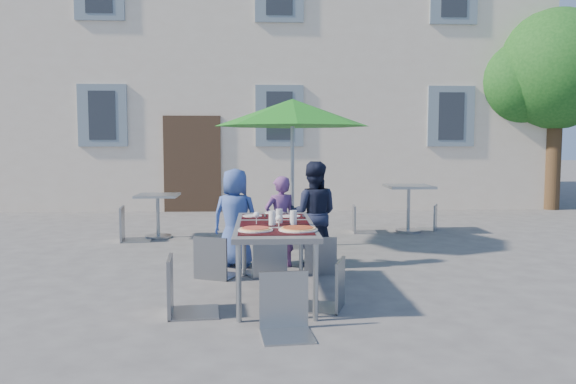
{
  "coord_description": "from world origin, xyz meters",
  "views": [
    {
      "loc": [
        -0.46,
        -5.48,
        1.58
      ],
      "look_at": [
        -0.13,
        1.15,
        1.0
      ],
      "focal_mm": 35.0,
      "sensor_mm": 36.0,
      "label": 1
    }
  ],
  "objects": [
    {
      "name": "chair_5",
      "position": [
        -0.25,
        -0.92,
        0.55
      ],
      "size": [
        0.46,
        0.46,
        0.95
      ],
      "color": "gray",
      "rests_on": "ground"
    },
    {
      "name": "building",
      "position": [
        -0.0,
        11.5,
        4.85
      ],
      "size": [
        13.6,
        8.2,
        11.1
      ],
      "color": "beige",
      "rests_on": "ground"
    },
    {
      "name": "chair_3",
      "position": [
        -1.18,
        -0.36,
        0.6
      ],
      "size": [
        0.5,
        0.49,
        1.02
      ],
      "color": "gray",
      "rests_on": "ground"
    },
    {
      "name": "pizza_near_left",
      "position": [
        -0.5,
        -0.24,
        0.77
      ],
      "size": [
        0.33,
        0.33,
        0.03
      ],
      "color": "white",
      "rests_on": "dining_table"
    },
    {
      "name": "glassware",
      "position": [
        -0.27,
        0.15,
        0.83
      ],
      "size": [
        0.44,
        0.42,
        0.15
      ],
      "color": "silver",
      "rests_on": "dining_table"
    },
    {
      "name": "cafe_table_0",
      "position": [
        -2.16,
        3.9,
        0.49
      ],
      "size": [
        0.68,
        0.68,
        0.73
      ],
      "color": "#979A9E",
      "rests_on": "ground"
    },
    {
      "name": "chair_4",
      "position": [
        0.2,
        -0.27,
        0.53
      ],
      "size": [
        0.51,
        0.51,
        0.91
      ],
      "color": "gray",
      "rests_on": "ground"
    },
    {
      "name": "chair_1",
      "position": [
        -0.39,
        1.12,
        0.59
      ],
      "size": [
        0.59,
        0.59,
        1.0
      ],
      "color": "gray",
      "rests_on": "ground"
    },
    {
      "name": "place_settings",
      "position": [
        -0.31,
        0.88,
        0.76
      ],
      "size": [
        0.69,
        0.54,
        0.01
      ],
      "color": "white",
      "rests_on": "dining_table"
    },
    {
      "name": "patio_umbrella",
      "position": [
        0.03,
        2.97,
        2.01
      ],
      "size": [
        2.33,
        2.33,
        2.24
      ],
      "color": "#979A9E",
      "rests_on": "ground"
    },
    {
      "name": "chair_2",
      "position": [
        0.27,
        1.2,
        0.51
      ],
      "size": [
        0.4,
        0.41,
        0.87
      ],
      "color": "gray",
      "rests_on": "ground"
    },
    {
      "name": "cafe_table_1",
      "position": [
        2.17,
        4.25,
        0.61
      ],
      "size": [
        0.78,
        0.78,
        0.84
      ],
      "color": "#979A9E",
      "rests_on": "ground"
    },
    {
      "name": "child_1",
      "position": [
        -0.2,
        1.57,
        0.58
      ],
      "size": [
        0.5,
        0.42,
        1.16
      ],
      "primitive_type": "imported",
      "rotation": [
        0.0,
        0.0,
        3.52
      ],
      "color": "#633975",
      "rests_on": "ground"
    },
    {
      "name": "pizza_near_right",
      "position": [
        -0.1,
        -0.24,
        0.77
      ],
      "size": [
        0.37,
        0.37,
        0.03
      ],
      "color": "white",
      "rests_on": "dining_table"
    },
    {
      "name": "bg_chair_r_1",
      "position": [
        2.64,
        4.49,
        0.51
      ],
      "size": [
        0.51,
        0.51,
        0.88
      ],
      "color": "#939A9E",
      "rests_on": "ground"
    },
    {
      "name": "ground",
      "position": [
        0.0,
        0.0,
        0.0
      ],
      "size": [
        90.0,
        90.0,
        0.0
      ],
      "primitive_type": "plane",
      "color": "#48484A",
      "rests_on": "ground"
    },
    {
      "name": "chair_0",
      "position": [
        -1.0,
        1.01,
        0.56
      ],
      "size": [
        0.55,
        0.55,
        0.95
      ],
      "color": "slate",
      "rests_on": "ground"
    },
    {
      "name": "bg_chair_l_0",
      "position": [
        -2.57,
        3.62,
        0.62
      ],
      "size": [
        0.52,
        0.52,
        1.05
      ],
      "color": "gray",
      "rests_on": "ground"
    },
    {
      "name": "dining_table",
      "position": [
        -0.31,
        0.25,
        0.7
      ],
      "size": [
        0.8,
        1.85,
        0.76
      ],
      "color": "#424247",
      "rests_on": "ground"
    },
    {
      "name": "bg_chair_r_0",
      "position": [
        -1.0,
        3.5,
        0.56
      ],
      "size": [
        0.49,
        0.48,
        0.95
      ],
      "color": "gray",
      "rests_on": "ground"
    },
    {
      "name": "child_0",
      "position": [
        -0.77,
        1.65,
        0.63
      ],
      "size": [
        0.7,
        0.56,
        1.26
      ],
      "primitive_type": "imported",
      "rotation": [
        0.0,
        0.0,
        2.85
      ],
      "color": "#375199",
      "rests_on": "ground"
    },
    {
      "name": "tree",
      "position": [
        6.55,
        7.54,
        3.25
      ],
      "size": [
        3.6,
        3.0,
        4.7
      ],
      "color": "#44301D",
      "rests_on": "ground"
    },
    {
      "name": "bg_chair_l_1",
      "position": [
        1.3,
        4.27,
        0.53
      ],
      "size": [
        0.44,
        0.43,
        0.91
      ],
      "color": "gray",
      "rests_on": "ground"
    },
    {
      "name": "child_2",
      "position": [
        0.22,
        1.61,
        0.67
      ],
      "size": [
        0.7,
        0.47,
        1.35
      ],
      "primitive_type": "imported",
      "rotation": [
        0.0,
        0.0,
        3.0
      ],
      "color": "#161B32",
      "rests_on": "ground"
    }
  ]
}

